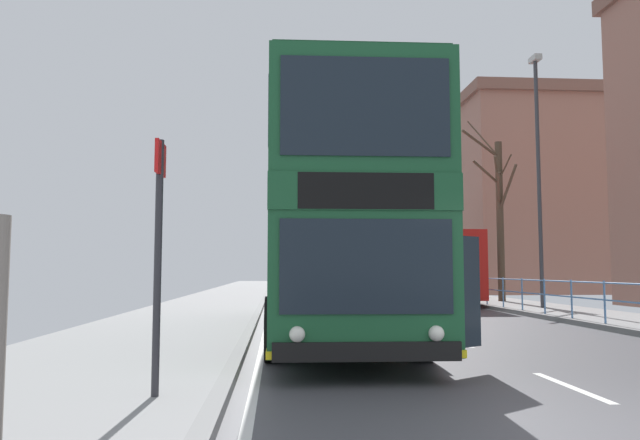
% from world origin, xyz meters
% --- Properties ---
extents(double_decker_bus_main, '(3.20, 11.38, 4.49)m').
position_xyz_m(double_decker_bus_main, '(-2.48, 8.27, 2.35)').
color(double_decker_bus_main, '#19512D').
rests_on(double_decker_bus_main, ground).
extents(background_bus_far_lane, '(2.62, 10.89, 3.00)m').
position_xyz_m(background_bus_far_lane, '(2.97, 22.56, 1.65)').
color(background_bus_far_lane, red).
rests_on(background_bus_far_lane, ground).
extents(pedestrian_railing_far_kerb, '(0.05, 32.11, 1.06)m').
position_xyz_m(pedestrian_railing_far_kerb, '(4.45, 12.19, 0.84)').
color(pedestrian_railing_far_kerb, '#598CC6').
rests_on(pedestrian_railing_far_kerb, ground).
extents(bus_stop_sign_near, '(0.08, 0.44, 2.73)m').
position_xyz_m(bus_stop_sign_near, '(-4.95, 1.70, 1.81)').
color(bus_stop_sign_near, '#2D2D33').
rests_on(bus_stop_sign_near, ground).
extents(street_lamp_far_side, '(0.28, 0.60, 9.13)m').
position_xyz_m(street_lamp_far_side, '(5.68, 15.93, 5.33)').
color(street_lamp_far_side, '#38383D').
rests_on(street_lamp_far_side, ground).
extents(bare_tree_far_00, '(3.47, 1.93, 6.08)m').
position_xyz_m(bare_tree_far_00, '(5.36, 39.86, 3.22)').
color(bare_tree_far_00, '#4C3D2D').
rests_on(bare_tree_far_00, ground).
extents(bare_tree_far_01, '(2.21, 2.45, 5.69)m').
position_xyz_m(bare_tree_far_01, '(5.89, 30.49, 2.60)').
color(bare_tree_far_01, '#4C3D2D').
rests_on(bare_tree_far_01, ground).
extents(bare_tree_far_02, '(2.20, 2.45, 8.11)m').
position_xyz_m(bare_tree_far_02, '(5.91, 20.48, 3.98)').
color(bare_tree_far_02, '#4C3D2D').
rests_on(bare_tree_far_02, ground).
extents(background_building_01, '(13.63, 14.30, 13.02)m').
position_xyz_m(background_building_01, '(15.00, 36.59, 6.54)').
color(background_building_01, '#936656').
rests_on(background_building_01, ground).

